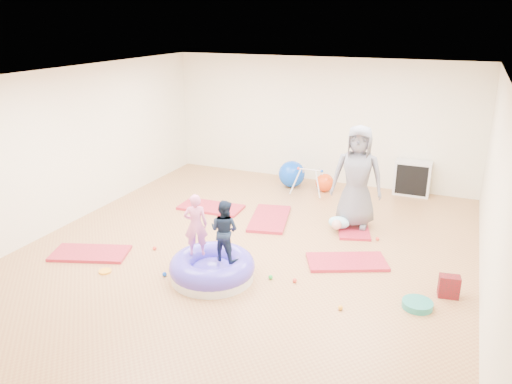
% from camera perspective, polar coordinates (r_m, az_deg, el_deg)
% --- Properties ---
extents(room, '(7.01, 8.01, 2.81)m').
position_cam_1_polar(room, '(7.76, -0.86, 2.80)').
color(room, tan).
rests_on(room, ground).
extents(gym_mat_front_left, '(1.33, 0.96, 0.05)m').
position_cam_1_polar(gym_mat_front_left, '(8.50, -18.42, -6.66)').
color(gym_mat_front_left, '#CF2845').
rests_on(gym_mat_front_left, ground).
extents(gym_mat_mid_left, '(1.27, 0.67, 0.05)m').
position_cam_1_polar(gym_mat_mid_left, '(9.98, -5.17, -1.75)').
color(gym_mat_mid_left, '#CF2845').
rests_on(gym_mat_mid_left, ground).
extents(gym_mat_center_back, '(0.93, 1.43, 0.05)m').
position_cam_1_polar(gym_mat_center_back, '(9.40, 1.56, -3.05)').
color(gym_mat_center_back, '#CF2845').
rests_on(gym_mat_center_back, ground).
extents(gym_mat_right, '(1.35, 1.05, 0.05)m').
position_cam_1_polar(gym_mat_right, '(7.93, 10.34, -7.85)').
color(gym_mat_right, '#CF2845').
rests_on(gym_mat_right, ground).
extents(gym_mat_rear_right, '(0.83, 1.19, 0.04)m').
position_cam_1_polar(gym_mat_rear_right, '(9.20, 11.03, -3.98)').
color(gym_mat_rear_right, '#CF2845').
rests_on(gym_mat_rear_right, ground).
extents(inflatable_cushion, '(1.25, 1.25, 0.39)m').
position_cam_1_polar(inflatable_cushion, '(7.37, -5.02, -8.70)').
color(inflatable_cushion, silver).
rests_on(inflatable_cushion, ground).
extents(child_pink, '(0.41, 0.35, 0.94)m').
position_cam_1_polar(child_pink, '(7.24, -6.92, -3.38)').
color(child_pink, pink).
rests_on(child_pink, inflatable_cushion).
extents(child_navy, '(0.47, 0.39, 0.90)m').
position_cam_1_polar(child_navy, '(7.06, -3.65, -4.04)').
color(child_navy, '#142037').
rests_on(child_navy, inflatable_cushion).
extents(adult_caregiver, '(0.95, 0.67, 1.83)m').
position_cam_1_polar(adult_caregiver, '(8.93, 11.49, 1.72)').
color(adult_caregiver, slate).
rests_on(adult_caregiver, gym_mat_rear_right).
extents(infant, '(0.38, 0.38, 0.22)m').
position_cam_1_polar(infant, '(8.98, 9.41, -3.51)').
color(infant, '#A4E8FF').
rests_on(infant, gym_mat_rear_right).
extents(ball_pit_balls, '(3.37, 2.54, 0.07)m').
position_cam_1_polar(ball_pit_balls, '(7.59, 1.20, -8.80)').
color(ball_pit_balls, green).
rests_on(ball_pit_balls, ground).
extents(exercise_ball_blue, '(0.59, 0.59, 0.59)m').
position_cam_1_polar(exercise_ball_blue, '(11.17, 4.10, 2.06)').
color(exercise_ball_blue, blue).
rests_on(exercise_ball_blue, ground).
extents(exercise_ball_orange, '(0.39, 0.39, 0.39)m').
position_cam_1_polar(exercise_ball_orange, '(10.98, 7.85, 1.08)').
color(exercise_ball_orange, '#ED4615').
rests_on(exercise_ball_orange, ground).
extents(infant_play_gym, '(0.70, 0.67, 0.54)m').
position_cam_1_polar(infant_play_gym, '(10.78, 6.16, 1.72)').
color(infant_play_gym, silver).
rests_on(infant_play_gym, ground).
extents(cube_shelf, '(0.74, 0.37, 0.74)m').
position_cam_1_polar(cube_shelf, '(11.11, 17.44, 1.52)').
color(cube_shelf, silver).
rests_on(cube_shelf, ground).
extents(balance_disc, '(0.40, 0.40, 0.09)m').
position_cam_1_polar(balance_disc, '(7.04, 17.96, -12.13)').
color(balance_disc, '#248578').
rests_on(balance_disc, ground).
extents(backpack, '(0.30, 0.21, 0.31)m').
position_cam_1_polar(backpack, '(7.37, 21.19, -10.03)').
color(backpack, '#980712').
rests_on(backpack, ground).
extents(yellow_toy, '(0.19, 0.19, 0.03)m').
position_cam_1_polar(yellow_toy, '(7.89, -16.87, -8.67)').
color(yellow_toy, '#FFA624').
rests_on(yellow_toy, ground).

